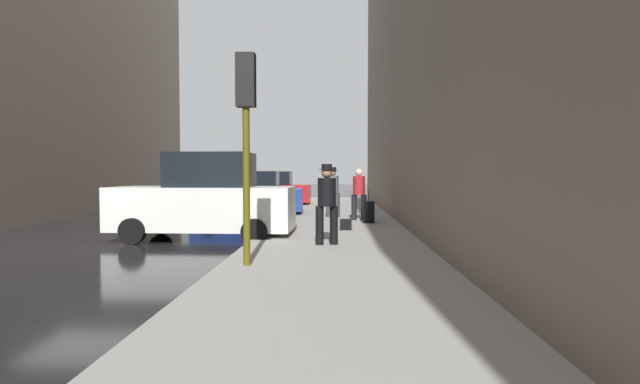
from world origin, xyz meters
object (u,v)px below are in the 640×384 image
traffic_light (246,113)px  parked_red_hatchback (269,190)px  parked_white_van (205,200)px  parked_blue_sedan (250,195)px  pedestrian_with_fedora (327,200)px  pedestrian_with_beanie (333,189)px  pedestrian_in_red_jacket (359,192)px  duffel_bag (346,224)px  fire_hydrant (288,211)px  rolling_suitcase (368,212)px

traffic_light → parked_red_hatchback: bearing=96.4°
parked_white_van → parked_blue_sedan: (0.00, 6.55, -0.18)m
parked_blue_sedan → parked_red_hatchback: size_ratio=1.01×
pedestrian_with_fedora → pedestrian_with_beanie: bearing=89.3°
parked_white_van → pedestrian_with_beanie: bearing=56.8°
parked_white_van → pedestrian_in_red_jacket: parked_white_van is taller
traffic_light → duffel_bag: 6.22m
parked_red_hatchback → pedestrian_with_beanie: 8.00m
parked_blue_sedan → parked_red_hatchback: 5.73m
traffic_light → duffel_bag: bearing=71.7°
fire_hydrant → traffic_light: (0.05, -7.62, 2.26)m
parked_white_van → pedestrian_with_beanie: 5.96m
parked_red_hatchback → pedestrian_in_red_jacket: 9.37m
parked_white_van → parked_red_hatchback: bearing=90.0°
pedestrian_in_red_jacket → duffel_bag: pedestrian_in_red_jacket is taller
fire_hydrant → pedestrian_with_fedora: bearing=-75.0°
parked_blue_sedan → pedestrian_with_fedora: size_ratio=2.39×
pedestrian_with_beanie → duffel_bag: (0.38, -3.88, -0.85)m
parked_red_hatchback → rolling_suitcase: bearing=-64.3°
parked_blue_sedan → duffel_bag: size_ratio=9.67×
parked_blue_sedan → pedestrian_in_red_jacket: bearing=-32.9°
parked_red_hatchback → pedestrian_with_beanie: bearing=-65.9°
parked_red_hatchback → traffic_light: size_ratio=1.17×
rolling_suitcase → duffel_bag: 2.17m
pedestrian_in_red_jacket → pedestrian_with_fedora: bearing=-99.6°
traffic_light → parked_white_van: bearing=113.2°
parked_red_hatchback → fire_hydrant: (1.80, -8.98, -0.35)m
pedestrian_with_beanie → pedestrian_with_fedora: (-0.09, -6.79, 0.00)m
pedestrian_with_beanie → pedestrian_in_red_jacket: bearing=-51.6°
pedestrian_with_beanie → duffel_bag: 3.98m
pedestrian_with_fedora → rolling_suitcase: size_ratio=1.71×
rolling_suitcase → traffic_light: bearing=-108.9°
rolling_suitcase → parked_blue_sedan: bearing=142.2°
pedestrian_with_fedora → traffic_light: bearing=-117.8°
fire_hydrant → pedestrian_with_beanie: 2.32m
parked_white_van → parked_blue_sedan: 6.55m
fire_hydrant → pedestrian_in_red_jacket: pedestrian_in_red_jacket is taller
traffic_light → pedestrian_with_beanie: size_ratio=2.03×
parked_red_hatchback → pedestrian_with_fedora: bearing=-77.3°
parked_white_van → rolling_suitcase: parked_white_van is taller
parked_blue_sedan → parked_red_hatchback: (0.00, 5.73, 0.00)m
duffel_bag → traffic_light: bearing=-108.3°
parked_blue_sedan → pedestrian_in_red_jacket: size_ratio=2.49×
duffel_bag → rolling_suitcase: bearing=69.3°
pedestrian_with_fedora → duffel_bag: size_ratio=4.04×
parked_white_van → rolling_suitcase: bearing=35.4°
parked_white_van → pedestrian_with_fedora: bearing=-29.6°
parked_white_van → fire_hydrant: size_ratio=6.59×
parked_blue_sedan → pedestrian_with_fedora: 8.95m
parked_white_van → pedestrian_with_fedora: 3.65m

